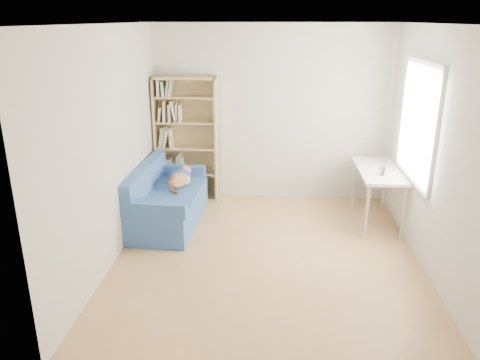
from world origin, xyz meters
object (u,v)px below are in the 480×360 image
(pen_cup, at_px, (382,171))
(bookshelf, at_px, (187,144))
(desk, at_px, (378,175))
(sofa, at_px, (167,201))

(pen_cup, bearing_deg, bookshelf, 160.75)
(pen_cup, bearing_deg, desk, 86.94)
(sofa, distance_m, desk, 2.87)
(bookshelf, relative_size, pen_cup, 12.15)
(sofa, distance_m, bookshelf, 1.08)
(bookshelf, xyz_separation_m, desk, (2.71, -0.70, -0.18))
(sofa, height_order, desk, sofa)
(sofa, xyz_separation_m, pen_cup, (2.82, -0.02, 0.50))
(sofa, height_order, bookshelf, bookshelf)
(sofa, xyz_separation_m, desk, (2.84, 0.22, 0.37))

